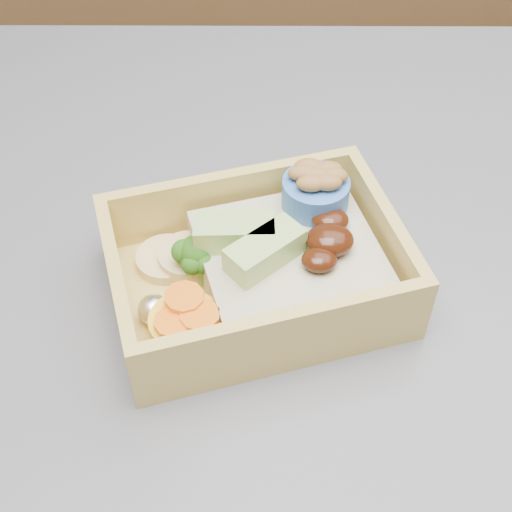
{
  "coord_description": "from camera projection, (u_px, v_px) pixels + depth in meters",
  "views": [
    {
      "loc": [
        -0.12,
        -0.34,
        1.3
      ],
      "look_at": [
        -0.13,
        -0.03,
        0.96
      ],
      "focal_mm": 50.0,
      "sensor_mm": 36.0,
      "label": 1
    }
  ],
  "objects": [
    {
      "name": "bento_box",
      "position": [
        264.0,
        264.0,
        0.47
      ],
      "size": [
        0.22,
        0.18,
        0.07
      ],
      "rotation": [
        0.0,
        0.0,
        0.29
      ],
      "color": "tan",
      "rests_on": "island"
    }
  ]
}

